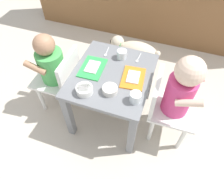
# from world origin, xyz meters

# --- Properties ---
(ground_plane) EXTENTS (7.00, 7.00, 0.00)m
(ground_plane) POSITION_xyz_m (0.00, 0.00, 0.00)
(ground_plane) COLOR beige
(dining_table) EXTENTS (0.49, 0.55, 0.43)m
(dining_table) POSITION_xyz_m (0.00, 0.00, 0.35)
(dining_table) COLOR slate
(dining_table) RESTS_ON ground
(seated_child_left) EXTENTS (0.29, 0.29, 0.63)m
(seated_child_left) POSITION_xyz_m (-0.40, -0.03, 0.40)
(seated_child_left) COLOR white
(seated_child_left) RESTS_ON ground
(seated_child_right) EXTENTS (0.29, 0.29, 0.69)m
(seated_child_right) POSITION_xyz_m (0.41, -0.02, 0.43)
(seated_child_right) COLOR white
(seated_child_right) RESTS_ON ground
(dog) EXTENTS (0.45, 0.21, 0.29)m
(dog) POSITION_xyz_m (0.02, 0.55, 0.19)
(dog) COLOR beige
(dog) RESTS_ON ground
(food_tray_left) EXTENTS (0.15, 0.21, 0.02)m
(food_tray_left) POSITION_xyz_m (-0.13, 0.01, 0.43)
(food_tray_left) COLOR green
(food_tray_left) RESTS_ON dining_table
(food_tray_right) EXTENTS (0.15, 0.20, 0.02)m
(food_tray_right) POSITION_xyz_m (0.13, 0.01, 0.43)
(food_tray_right) COLOR orange
(food_tray_right) RESTS_ON dining_table
(water_cup_left) EXTENTS (0.06, 0.06, 0.06)m
(water_cup_left) POSITION_xyz_m (0.19, -0.15, 0.45)
(water_cup_left) COLOR white
(water_cup_left) RESTS_ON dining_table
(water_cup_right) EXTENTS (0.06, 0.06, 0.06)m
(water_cup_right) POSITION_xyz_m (0.01, 0.16, 0.45)
(water_cup_right) COLOR white
(water_cup_right) RESTS_ON dining_table
(cereal_bowl_right_side) EXTENTS (0.09, 0.09, 0.04)m
(cereal_bowl_right_side) POSITION_xyz_m (0.04, -0.14, 0.45)
(cereal_bowl_right_side) COLOR silver
(cereal_bowl_right_side) RESTS_ON dining_table
(veggie_bowl_far) EXTENTS (0.10, 0.10, 0.04)m
(veggie_bowl_far) POSITION_xyz_m (-0.10, -0.19, 0.45)
(veggie_bowl_far) COLOR white
(veggie_bowl_far) RESTS_ON dining_table
(spoon_by_left_tray) EXTENTS (0.02, 0.10, 0.01)m
(spoon_by_left_tray) POSITION_xyz_m (-0.10, 0.18, 0.43)
(spoon_by_left_tray) COLOR silver
(spoon_by_left_tray) RESTS_ON dining_table
(spoon_by_right_tray) EXTENTS (0.02, 0.10, 0.01)m
(spoon_by_right_tray) POSITION_xyz_m (0.12, 0.19, 0.43)
(spoon_by_right_tray) COLOR silver
(spoon_by_right_tray) RESTS_ON dining_table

